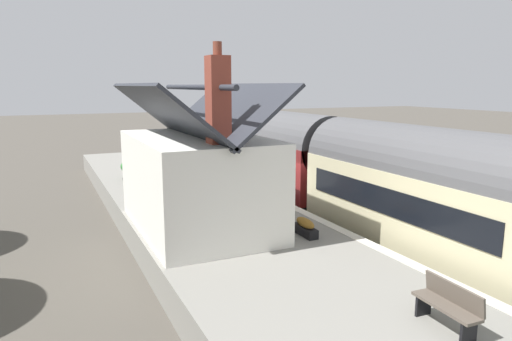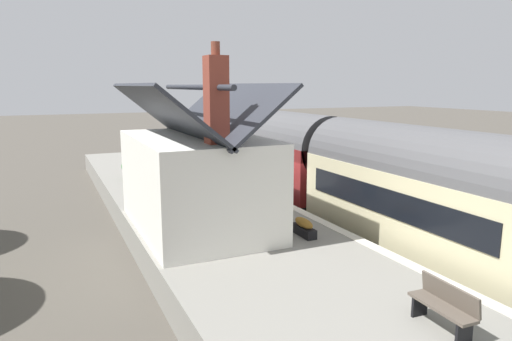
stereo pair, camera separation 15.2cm
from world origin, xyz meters
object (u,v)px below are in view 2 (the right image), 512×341
(bench_platform_end, at_px, (444,305))
(planter_edge_far, at_px, (128,169))
(bench_near_building, at_px, (199,173))
(planter_bench_left, at_px, (304,227))
(train, at_px, (420,195))
(station_building, at_px, (197,178))
(planter_edge_near, at_px, (230,181))

(bench_platform_end, relative_size, planter_edge_far, 1.64)
(bench_near_building, relative_size, planter_bench_left, 1.35)
(planter_edge_far, xyz_separation_m, planter_bench_left, (-11.16, -3.40, -0.20))
(bench_near_building, bearing_deg, planter_bench_left, -176.31)
(train, relative_size, bench_platform_end, 22.16)
(planter_edge_far, bearing_deg, bench_platform_end, -170.06)
(planter_edge_far, height_order, planter_bench_left, planter_edge_far)
(station_building, relative_size, planter_bench_left, 6.24)
(bench_near_building, relative_size, planter_edge_far, 1.64)
(station_building, bearing_deg, planter_edge_far, 4.63)
(bench_platform_end, xyz_separation_m, planter_edge_far, (17.01, 2.98, -0.02))
(planter_bench_left, distance_m, planter_edge_near, 7.18)
(planter_bench_left, bearing_deg, planter_edge_near, -3.28)
(train, bearing_deg, planter_edge_far, 28.59)
(station_building, bearing_deg, planter_bench_left, -129.54)
(planter_edge_far, distance_m, planter_bench_left, 11.67)
(planter_edge_far, relative_size, planter_bench_left, 0.82)
(planter_edge_far, height_order, planter_edge_near, planter_edge_far)
(station_building, height_order, planter_bench_left, station_building)
(bench_platform_end, distance_m, planter_edge_near, 13.04)
(bench_platform_end, distance_m, planter_edge_far, 17.26)
(planter_edge_near, bearing_deg, planter_edge_far, 43.63)
(train, relative_size, bench_near_building, 22.13)
(bench_platform_end, bearing_deg, train, -39.49)
(bench_platform_end, xyz_separation_m, planter_bench_left, (5.85, -0.42, -0.22))
(station_building, bearing_deg, bench_platform_end, -164.36)
(train, xyz_separation_m, planter_edge_far, (12.41, 6.77, -0.76))
(train, distance_m, planter_edge_far, 14.16)
(planter_edge_near, bearing_deg, planter_bench_left, 176.72)
(station_building, relative_size, planter_edge_far, 7.56)
(planter_edge_far, bearing_deg, train, -151.41)
(train, xyz_separation_m, planter_bench_left, (1.25, 3.37, -0.96))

